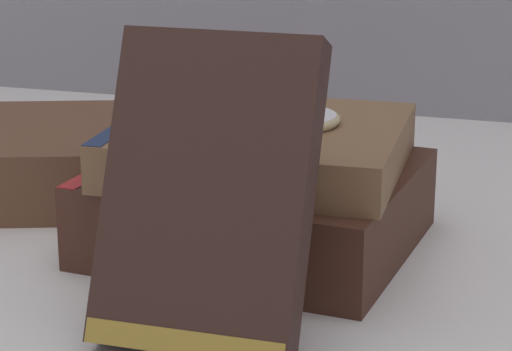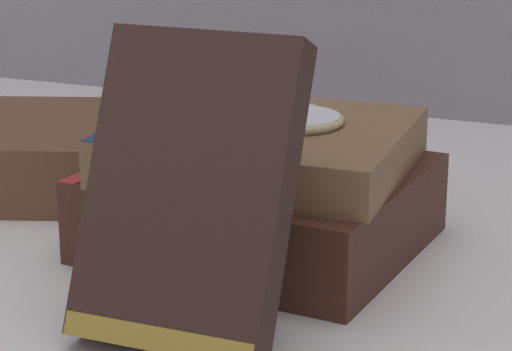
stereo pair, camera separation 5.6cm
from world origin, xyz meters
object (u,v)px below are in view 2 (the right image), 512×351
object	(u,v)px
book_leaning_front	(181,201)
pocket_watch	(296,119)
book_flat_bottom	(254,206)
book_flat_top	(256,145)

from	to	relation	value
book_leaning_front	pocket_watch	size ratio (longest dim) A/B	2.53
book_leaning_front	pocket_watch	xyz separation A→B (m)	(0.01, 0.14, 0.01)
book_flat_bottom	book_flat_top	xyz separation A→B (m)	(0.00, -0.00, 0.04)
book_flat_top	book_leaning_front	world-z (taller)	book_leaning_front
book_flat_bottom	pocket_watch	bearing A→B (deg)	15.33
book_flat_bottom	book_flat_top	size ratio (longest dim) A/B	1.14
book_leaning_front	pocket_watch	bearing A→B (deg)	85.82
book_flat_bottom	book_flat_top	distance (m)	0.04
book_flat_top	book_leaning_front	bearing A→B (deg)	-86.31
book_flat_bottom	book_leaning_front	xyz separation A→B (m)	(0.02, -0.13, 0.05)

